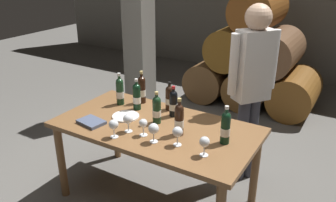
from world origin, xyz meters
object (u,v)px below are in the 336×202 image
wine_bottle_2 (157,109)px  wine_bottle_1 (169,98)px  dining_table (156,135)px  wine_bottle_0 (225,127)px  wine_glass_4 (128,119)px  wine_glass_1 (204,142)px  sommelier_presenting (252,79)px  wine_bottle_4 (173,103)px  wine_bottle_6 (179,119)px  wine_bottle_7 (120,91)px  wine_bottle_5 (137,96)px  wine_glass_3 (154,129)px  serving_plate (126,116)px  tasting_notebook (91,122)px  wine_glass_5 (143,124)px  wine_glass_0 (178,132)px  wine_bottle_3 (142,89)px  wine_glass_2 (114,125)px

wine_bottle_2 → wine_bottle_1: bearing=99.4°
dining_table → wine_bottle_0: 0.65m
wine_bottle_0 → wine_glass_4: size_ratio=2.01×
wine_glass_1 → sommelier_presenting: (0.01, 0.97, 0.18)m
wine_bottle_4 → wine_bottle_6: bearing=-52.4°
wine_bottle_0 → sommelier_presenting: 0.74m
wine_bottle_7 → wine_glass_1: wine_bottle_7 is taller
dining_table → wine_bottle_5: 0.44m
wine_bottle_0 → wine_glass_3: size_ratio=1.97×
serving_plate → tasting_notebook: bearing=-124.5°
wine_glass_5 → wine_glass_4: bearing=-176.0°
dining_table → serving_plate: 0.33m
dining_table → wine_bottle_1: size_ratio=6.25×
wine_bottle_1 → wine_bottle_6: size_ratio=0.87×
wine_bottle_0 → dining_table: bearing=-177.7°
wine_bottle_5 → wine_glass_0: 0.75m
wine_bottle_6 → wine_bottle_4: bearing=127.6°
wine_bottle_3 → wine_bottle_6: wine_bottle_3 is taller
wine_glass_2 → sommelier_presenting: bearing=56.3°
wine_glass_4 → serving_plate: (-0.19, 0.20, -0.10)m
wine_bottle_5 → tasting_notebook: 0.49m
wine_bottle_1 → wine_glass_4: bearing=-96.5°
wine_glass_2 → serving_plate: wine_glass_2 is taller
wine_glass_0 → serving_plate: bearing=163.5°
wine_bottle_7 → wine_bottle_2: bearing=-16.7°
wine_bottle_3 → wine_bottle_6: size_ratio=1.02×
wine_bottle_5 → wine_glass_4: 0.44m
wine_bottle_2 → serving_plate: wine_bottle_2 is taller
dining_table → wine_glass_5: 0.27m
wine_bottle_7 → wine_glass_0: size_ratio=2.04×
wine_bottle_6 → wine_bottle_7: size_ratio=1.00×
dining_table → wine_bottle_3: bearing=137.8°
wine_bottle_0 → wine_bottle_5: bearing=170.0°
wine_bottle_6 → wine_glass_5: (-0.23, -0.16, -0.03)m
wine_bottle_1 → wine_bottle_6: wine_bottle_6 is taller
wine_glass_0 → wine_glass_1: (0.23, -0.03, -0.00)m
wine_bottle_6 → wine_bottle_2: bearing=161.6°
wine_glass_1 → wine_glass_4: (-0.68, 0.01, 0.00)m
wine_glass_2 → wine_glass_4: 0.14m
wine_bottle_3 → wine_bottle_5: size_ratio=1.07×
wine_bottle_0 → wine_glass_1: 0.25m
dining_table → wine_bottle_7: (-0.53, 0.20, 0.23)m
wine_bottle_0 → wine_bottle_1: 0.75m
wine_bottle_1 → wine_bottle_7: bearing=-164.0°
dining_table → wine_bottle_7: bearing=159.1°
wine_bottle_3 → serving_plate: bearing=-79.6°
wine_bottle_0 → wine_bottle_5: size_ratio=1.03×
wine_glass_1 → serving_plate: wine_glass_1 is taller
dining_table → tasting_notebook: tasting_notebook is taller
dining_table → wine_bottle_6: 0.34m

